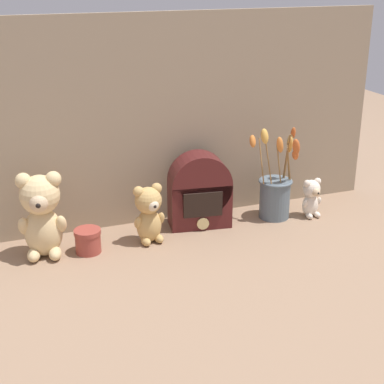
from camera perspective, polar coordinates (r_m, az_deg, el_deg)
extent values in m
plane|color=#8E7056|center=(1.97, 0.20, -4.11)|extent=(4.00, 4.00, 0.00)
cube|color=gray|center=(2.00, -1.49, 7.04)|extent=(1.49, 0.02, 0.71)
ellipsoid|color=#DBBC84|center=(1.86, -14.21, -3.76)|extent=(0.13, 0.11, 0.16)
sphere|color=#DBBC84|center=(1.81, -14.55, -0.26)|extent=(0.12, 0.12, 0.12)
sphere|color=#D1B289|center=(1.77, -14.63, -1.01)|extent=(0.06, 0.06, 0.06)
sphere|color=black|center=(1.75, -14.69, -1.28)|extent=(0.02, 0.02, 0.02)
sphere|color=#DBBC84|center=(1.79, -13.31, 1.22)|extent=(0.05, 0.05, 0.05)
sphere|color=#DBBC84|center=(1.80, -16.06, 1.05)|extent=(0.05, 0.05, 0.05)
ellipsoid|color=#DBBC84|center=(1.84, -12.60, -3.01)|extent=(0.04, 0.06, 0.07)
ellipsoid|color=#DBBC84|center=(1.85, -16.00, -3.20)|extent=(0.04, 0.06, 0.07)
ellipsoid|color=#DBBC84|center=(1.85, -13.13, -5.82)|extent=(0.05, 0.07, 0.04)
ellipsoid|color=#DBBC84|center=(1.86, -15.09, -5.92)|extent=(0.05, 0.07, 0.04)
ellipsoid|color=tan|center=(1.91, -4.23, -3.22)|extent=(0.09, 0.08, 0.11)
sphere|color=tan|center=(1.87, -4.30, -0.77)|extent=(0.09, 0.09, 0.09)
sphere|color=beige|center=(1.85, -3.87, -1.25)|extent=(0.04, 0.04, 0.04)
sphere|color=black|center=(1.83, -3.63, -1.41)|extent=(0.01, 0.01, 0.01)
sphere|color=tan|center=(1.87, -3.46, 0.37)|extent=(0.03, 0.03, 0.03)
sphere|color=tan|center=(1.85, -5.20, 0.03)|extent=(0.03, 0.03, 0.03)
ellipsoid|color=tan|center=(1.91, -3.08, -2.51)|extent=(0.03, 0.04, 0.05)
ellipsoid|color=tan|center=(1.88, -5.24, -2.98)|extent=(0.03, 0.04, 0.05)
ellipsoid|color=tan|center=(1.91, -3.25, -4.51)|extent=(0.03, 0.05, 0.03)
ellipsoid|color=tan|center=(1.90, -4.50, -4.80)|extent=(0.03, 0.05, 0.03)
ellipsoid|color=beige|center=(2.13, 11.44, -1.29)|extent=(0.06, 0.05, 0.08)
sphere|color=beige|center=(2.11, 11.57, 0.30)|extent=(0.06, 0.06, 0.06)
sphere|color=#D1B289|center=(2.10, 11.93, -0.01)|extent=(0.03, 0.03, 0.03)
sphere|color=black|center=(2.09, 12.14, -0.11)|extent=(0.01, 0.01, 0.01)
sphere|color=beige|center=(2.12, 12.11, 1.00)|extent=(0.03, 0.03, 0.03)
sphere|color=beige|center=(2.09, 11.11, 0.83)|extent=(0.03, 0.03, 0.03)
ellipsoid|color=beige|center=(2.14, 12.17, -0.86)|extent=(0.02, 0.03, 0.04)
ellipsoid|color=beige|center=(2.11, 10.92, -1.11)|extent=(0.02, 0.03, 0.04)
ellipsoid|color=beige|center=(2.14, 12.02, -2.15)|extent=(0.02, 0.03, 0.02)
ellipsoid|color=beige|center=(2.12, 11.30, -2.30)|extent=(0.02, 0.03, 0.02)
cylinder|color=slate|center=(2.09, 8.02, -0.62)|extent=(0.11, 0.11, 0.14)
torus|color=slate|center=(2.07, 8.11, 1.04)|extent=(0.12, 0.12, 0.01)
cylinder|color=olive|center=(2.01, 7.39, 3.20)|extent=(0.02, 0.05, 0.17)
ellipsoid|color=gold|center=(1.97, 7.06, 5.39)|extent=(0.04, 0.04, 0.06)
cylinder|color=olive|center=(2.02, 8.42, 2.73)|extent=(0.02, 0.01, 0.14)
ellipsoid|color=orange|center=(1.99, 8.59, 4.52)|extent=(0.03, 0.03, 0.06)
cylinder|color=olive|center=(2.04, 9.34, 2.34)|extent=(0.03, 0.04, 0.10)
ellipsoid|color=#C65B28|center=(2.03, 9.99, 3.57)|extent=(0.04, 0.04, 0.05)
cylinder|color=olive|center=(2.06, 9.07, 3.02)|extent=(0.01, 0.03, 0.13)
ellipsoid|color=tan|center=(2.05, 9.49, 4.82)|extent=(0.02, 0.03, 0.06)
cylinder|color=olive|center=(2.03, 6.75, 3.01)|extent=(0.01, 0.07, 0.15)
ellipsoid|color=orange|center=(2.00, 5.91, 4.92)|extent=(0.03, 0.04, 0.05)
cylinder|color=olive|center=(2.06, 9.22, 3.43)|extent=(0.01, 0.04, 0.17)
ellipsoid|color=#C65B28|center=(2.04, 9.78, 5.65)|extent=(0.02, 0.03, 0.05)
cylinder|color=olive|center=(2.03, 9.36, 2.71)|extent=(0.04, 0.03, 0.13)
ellipsoid|color=#C65B28|center=(2.01, 10.08, 4.36)|extent=(0.05, 0.05, 0.07)
cylinder|color=olive|center=(2.06, 9.09, 2.87)|extent=(0.01, 0.03, 0.13)
ellipsoid|color=gold|center=(2.04, 9.49, 4.53)|extent=(0.02, 0.03, 0.06)
cube|color=#4C1919|center=(2.01, 0.74, -1.18)|extent=(0.22, 0.13, 0.15)
cylinder|color=#4C1919|center=(1.98, 0.75, 0.89)|extent=(0.22, 0.13, 0.21)
cube|color=black|center=(1.95, 1.08, -1.26)|extent=(0.13, 0.03, 0.09)
cylinder|color=#D6BC7A|center=(1.98, 1.07, -3.09)|extent=(0.04, 0.01, 0.04)
cylinder|color=#993D33|center=(1.87, -10.04, -4.89)|extent=(0.08, 0.08, 0.06)
cylinder|color=#993D33|center=(1.85, -10.12, -3.82)|extent=(0.08, 0.08, 0.01)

